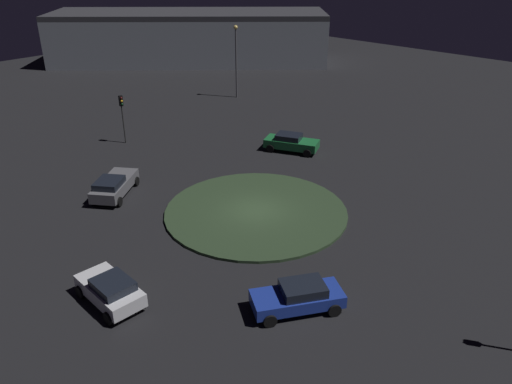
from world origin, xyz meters
name	(u,v)px	position (x,y,z in m)	size (l,w,h in m)	color
ground_plane	(256,213)	(0.00, 0.00, 0.00)	(119.80, 119.80, 0.00)	black
roundabout_island	(256,211)	(0.00, 0.00, 0.09)	(11.91, 11.91, 0.18)	#2D4228
car_grey	(114,185)	(8.89, 4.94, 0.79)	(4.14, 4.79, 1.50)	slate
car_white	(110,290)	(-1.23, 11.59, 0.78)	(3.91, 2.19, 1.47)	white
car_green	(291,142)	(5.37, -10.00, 0.78)	(4.79, 3.39, 1.48)	#1E7238
car_blue	(298,297)	(-8.18, 5.72, 0.75)	(3.84, 4.61, 1.44)	#1E38A5
traffic_light_east	(122,110)	(17.22, -1.51, 3.02)	(0.37, 0.32, 4.25)	#2D2D2D
streetlamp_southeast	(236,54)	(20.57, -18.61, 4.89)	(0.46, 0.46, 7.92)	#4C4C51
store_building	(190,37)	(39.15, -27.45, 3.54)	(35.66, 35.10, 7.08)	#8C939E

